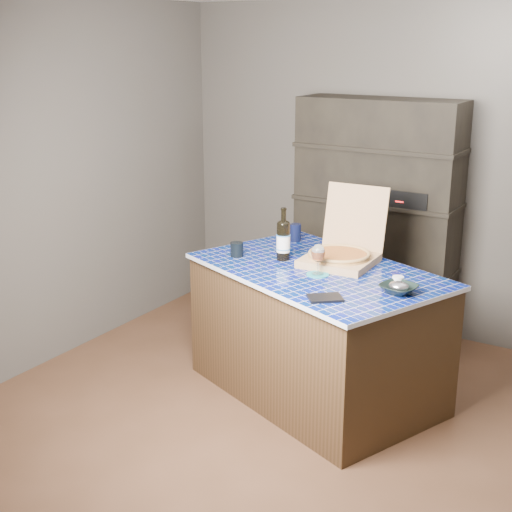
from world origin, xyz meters
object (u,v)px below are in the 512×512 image
Objects in this scene: kitchen_island at (317,332)px; bowl at (399,289)px; mead_bottle at (283,240)px; pizza_box at (341,253)px; dvd_case at (325,298)px; wine_glass at (318,254)px.

bowl is at bearing 6.38° from kitchen_island.
mead_bottle reaches higher than bowl.
dvd_case is at bearing -74.36° from pizza_box.
mead_bottle is (-0.28, 0.05, 0.56)m from kitchen_island.
mead_bottle is at bearing -172.95° from dvd_case.
pizza_box is at bearing 86.99° from wine_glass.
dvd_case is at bearing -37.56° from kitchen_island.
wine_glass is (0.05, -0.11, 0.55)m from kitchen_island.
mead_bottle is 0.37m from wine_glass.
mead_bottle is 1.83× the size of wine_glass.
kitchen_island is 8.94× the size of bowl.
bowl is at bearing -13.55° from mead_bottle.
bowl is (0.53, -0.05, -0.11)m from wine_glass.
wine_glass is at bearing 175.01° from bowl.
mead_bottle is 1.86× the size of dvd_case.
pizza_box is (0.07, 0.18, 0.49)m from kitchen_island.
dvd_case is at bearing -42.72° from mead_bottle.
mead_bottle is at bearing -161.96° from pizza_box.
dvd_case is 0.43m from bowl.
dvd_case is 0.92× the size of bowl.
mead_bottle is at bearing -168.25° from kitchen_island.
wine_glass reaches higher than kitchen_island.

